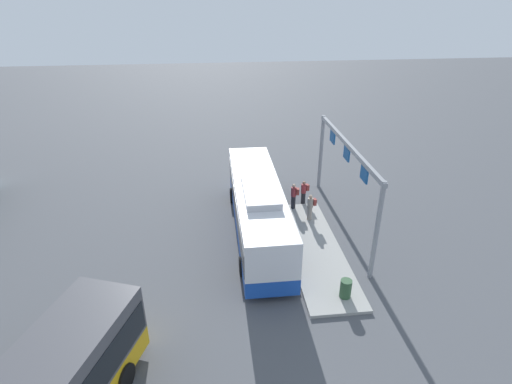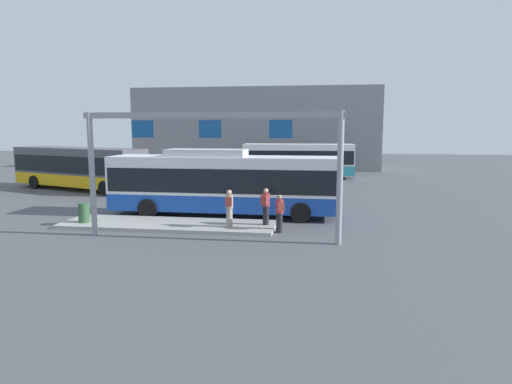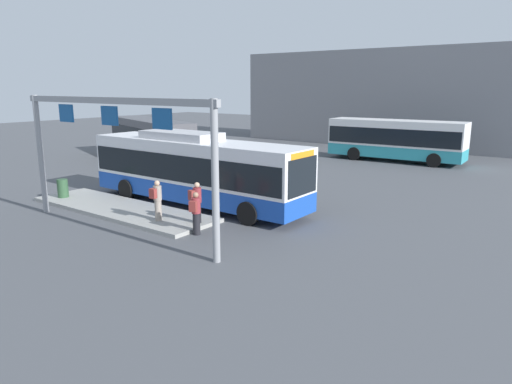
% 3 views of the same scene
% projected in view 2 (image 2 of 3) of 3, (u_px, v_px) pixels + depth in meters
% --- Properties ---
extents(ground_plane, '(120.00, 120.00, 0.00)m').
position_uv_depth(ground_plane, '(224.00, 216.00, 23.62)').
color(ground_plane, '#4C4F54').
extents(platform_curb, '(10.00, 2.80, 0.16)m').
position_uv_depth(platform_curb, '(168.00, 224.00, 21.11)').
color(platform_curb, '#9E9E99').
rests_on(platform_curb, ground).
extents(bus_main, '(11.77, 2.73, 3.46)m').
position_uv_depth(bus_main, '(223.00, 181.00, 23.37)').
color(bus_main, '#1947AD').
rests_on(bus_main, ground).
extents(bus_background_left, '(11.52, 6.21, 3.10)m').
position_uv_depth(bus_background_left, '(79.00, 166.00, 33.37)').
color(bus_background_left, '#EAAD14').
rests_on(bus_background_left, ground).
extents(bus_background_right, '(10.04, 3.00, 3.10)m').
position_uv_depth(bus_background_right, '(298.00, 159.00, 41.29)').
color(bus_background_right, teal).
rests_on(bus_background_right, ground).
extents(person_boarding, '(0.46, 0.59, 1.67)m').
position_uv_depth(person_boarding, '(280.00, 213.00, 19.70)').
color(person_boarding, black).
rests_on(person_boarding, ground).
extents(person_waiting_near, '(0.37, 0.55, 1.67)m').
position_uv_depth(person_waiting_near, '(229.00, 207.00, 20.10)').
color(person_waiting_near, gray).
rests_on(person_waiting_near, platform_curb).
extents(person_waiting_mid, '(0.42, 0.58, 1.67)m').
position_uv_depth(person_waiting_mid, '(266.00, 205.00, 20.56)').
color(person_waiting_mid, black).
rests_on(person_waiting_mid, platform_curb).
extents(platform_sign_gantry, '(10.64, 0.24, 5.20)m').
position_uv_depth(platform_sign_gantry, '(210.00, 146.00, 18.06)').
color(platform_sign_gantry, gray).
rests_on(platform_sign_gantry, ground).
extents(station_building, '(27.24, 8.00, 8.93)m').
position_uv_depth(station_building, '(257.00, 129.00, 52.33)').
color(station_building, gray).
rests_on(station_building, ground).
extents(trash_bin, '(0.52, 0.52, 0.90)m').
position_uv_depth(trash_bin, '(84.00, 213.00, 21.18)').
color(trash_bin, '#2D5133').
rests_on(trash_bin, platform_curb).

